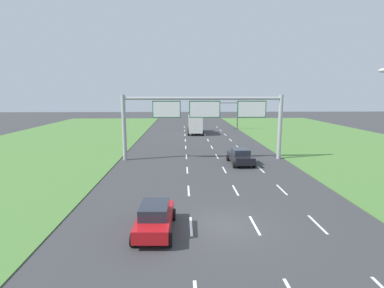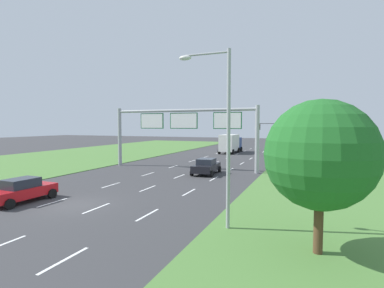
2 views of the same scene
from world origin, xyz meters
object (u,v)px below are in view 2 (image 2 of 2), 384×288
(sign_gantry, at_px, (184,125))
(car_near_red, at_px, (206,166))
(box_truck, at_px, (231,143))
(car_lead_silver, at_px, (22,190))
(roadside_tree_near, at_px, (320,155))
(traffic_light_mast, at_px, (273,131))
(street_lamp, at_px, (221,123))

(sign_gantry, bearing_deg, car_near_red, -33.58)
(car_near_red, xyz_separation_m, box_truck, (-3.60, 23.46, 0.96))
(car_lead_silver, xyz_separation_m, sign_gantry, (3.83, 17.25, 4.17))
(roadside_tree_near, bearing_deg, car_lead_silver, 175.55)
(car_near_red, distance_m, car_lead_silver, 16.63)
(traffic_light_mast, distance_m, roadside_tree_near, 46.08)
(street_lamp, bearing_deg, roadside_tree_near, -18.27)
(car_near_red, distance_m, street_lamp, 16.54)
(car_lead_silver, height_order, box_truck, box_truck)
(car_lead_silver, distance_m, street_lamp, 13.92)
(sign_gantry, bearing_deg, street_lamp, -61.31)
(traffic_light_mast, height_order, street_lamp, street_lamp)
(box_truck, xyz_separation_m, roadside_tree_near, (13.81, -39.74, 2.10))
(street_lamp, bearing_deg, box_truck, 103.90)
(box_truck, height_order, roadside_tree_near, roadside_tree_near)
(car_near_red, height_order, roadside_tree_near, roadside_tree_near)
(car_lead_silver, height_order, street_lamp, street_lamp)
(car_near_red, relative_size, sign_gantry, 0.25)
(box_truck, distance_m, sign_gantry, 21.36)
(car_near_red, distance_m, sign_gantry, 5.93)
(car_lead_silver, distance_m, box_truck, 38.57)
(car_near_red, bearing_deg, traffic_light_mast, 81.41)
(car_lead_silver, xyz_separation_m, street_lamp, (13.24, 0.06, 4.30))
(car_near_red, bearing_deg, roadside_tree_near, -60.51)
(sign_gantry, bearing_deg, box_truck, 90.20)
(car_lead_silver, height_order, traffic_light_mast, traffic_light_mast)
(car_lead_silver, bearing_deg, sign_gantry, 79.33)
(car_lead_silver, relative_size, roadside_tree_near, 0.70)
(car_near_red, height_order, street_lamp, street_lamp)
(car_near_red, relative_size, car_lead_silver, 1.04)
(box_truck, relative_size, sign_gantry, 0.43)
(sign_gantry, height_order, traffic_light_mast, sign_gantry)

